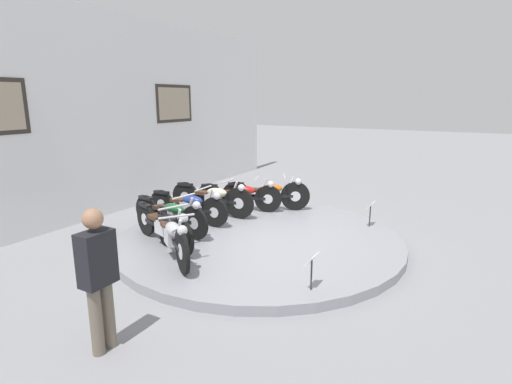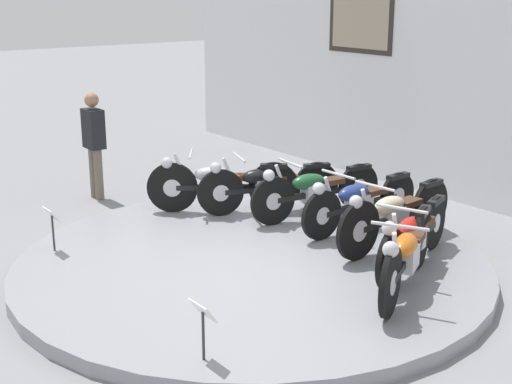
{
  "view_description": "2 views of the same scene",
  "coord_description": "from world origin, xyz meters",
  "px_view_note": "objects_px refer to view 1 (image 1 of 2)",
  "views": [
    {
      "loc": [
        -6.2,
        -3.44,
        2.66
      ],
      "look_at": [
        0.25,
        0.21,
        0.91
      ],
      "focal_mm": 28.0,
      "sensor_mm": 36.0,
      "label": 1
    },
    {
      "loc": [
        5.93,
        -4.45,
        3.06
      ],
      "look_at": [
        0.07,
        -0.0,
        0.93
      ],
      "focal_mm": 50.0,
      "sensor_mm": 36.0,
      "label": 2
    }
  ],
  "objects_px": {
    "motorcycle_silver": "(172,234)",
    "motorcycle_red": "(240,195)",
    "motorcycle_black": "(164,224)",
    "motorcycle_cream": "(213,197)",
    "info_placard_front_left": "(312,264)",
    "motorcycle_green": "(171,214)",
    "motorcycle_blue": "(189,205)",
    "visitor_standing": "(98,274)",
    "info_placard_front_centre": "(370,209)",
    "motorcycle_orange": "(267,193)"
  },
  "relations": [
    {
      "from": "motorcycle_green",
      "to": "info_placard_front_left",
      "type": "relative_size",
      "value": 3.84
    },
    {
      "from": "motorcycle_silver",
      "to": "motorcycle_blue",
      "type": "xyz_separation_m",
      "value": [
        1.62,
        0.96,
        -0.03
      ]
    },
    {
      "from": "info_placard_front_left",
      "to": "visitor_standing",
      "type": "bearing_deg",
      "value": 144.33
    },
    {
      "from": "motorcycle_silver",
      "to": "motorcycle_blue",
      "type": "height_order",
      "value": "motorcycle_silver"
    },
    {
      "from": "motorcycle_blue",
      "to": "info_placard_front_left",
      "type": "bearing_deg",
      "value": -115.2
    },
    {
      "from": "motorcycle_silver",
      "to": "motorcycle_red",
      "type": "height_order",
      "value": "motorcycle_silver"
    },
    {
      "from": "motorcycle_green",
      "to": "motorcycle_red",
      "type": "distance_m",
      "value": 1.98
    },
    {
      "from": "info_placard_front_left",
      "to": "motorcycle_green",
      "type": "bearing_deg",
      "value": 74.73
    },
    {
      "from": "info_placard_front_left",
      "to": "motorcycle_silver",
      "type": "bearing_deg",
      "value": 91.56
    },
    {
      "from": "motorcycle_green",
      "to": "info_placard_front_centre",
      "type": "relative_size",
      "value": 3.84
    },
    {
      "from": "motorcycle_green",
      "to": "motorcycle_orange",
      "type": "xyz_separation_m",
      "value": [
        2.3,
        -0.85,
        0.02
      ]
    },
    {
      "from": "motorcycle_green",
      "to": "motorcycle_blue",
      "type": "xyz_separation_m",
      "value": [
        0.69,
        0.12,
        -0.01
      ]
    },
    {
      "from": "motorcycle_silver",
      "to": "info_placard_front_centre",
      "type": "height_order",
      "value": "motorcycle_silver"
    },
    {
      "from": "info_placard_front_left",
      "to": "visitor_standing",
      "type": "distance_m",
      "value": 2.64
    },
    {
      "from": "motorcycle_red",
      "to": "info_placard_front_centre",
      "type": "xyz_separation_m",
      "value": [
        0.3,
        -2.85,
        -0.01
      ]
    },
    {
      "from": "motorcycle_silver",
      "to": "visitor_standing",
      "type": "distance_m",
      "value": 2.24
    },
    {
      "from": "motorcycle_green",
      "to": "visitor_standing",
      "type": "xyz_separation_m",
      "value": [
        -3.0,
        -1.67,
        0.36
      ]
    },
    {
      "from": "motorcycle_cream",
      "to": "info_placard_front_centre",
      "type": "relative_size",
      "value": 3.95
    },
    {
      "from": "motorcycle_green",
      "to": "motorcycle_red",
      "type": "height_order",
      "value": "motorcycle_green"
    },
    {
      "from": "motorcycle_blue",
      "to": "visitor_standing",
      "type": "height_order",
      "value": "visitor_standing"
    },
    {
      "from": "motorcycle_silver",
      "to": "motorcycle_green",
      "type": "relative_size",
      "value": 0.85
    },
    {
      "from": "motorcycle_black",
      "to": "visitor_standing",
      "type": "distance_m",
      "value": 2.78
    },
    {
      "from": "motorcycle_blue",
      "to": "motorcycle_red",
      "type": "distance_m",
      "value": 1.34
    },
    {
      "from": "motorcycle_green",
      "to": "motorcycle_silver",
      "type": "bearing_deg",
      "value": -137.95
    },
    {
      "from": "motorcycle_black",
      "to": "motorcycle_cream",
      "type": "xyz_separation_m",
      "value": [
        1.94,
        0.35,
        0.02
      ]
    },
    {
      "from": "motorcycle_blue",
      "to": "info_placard_front_left",
      "type": "xyz_separation_m",
      "value": [
        -1.56,
        -3.31,
        -0.0
      ]
    },
    {
      "from": "motorcycle_black",
      "to": "motorcycle_orange",
      "type": "bearing_deg",
      "value": -9.95
    },
    {
      "from": "visitor_standing",
      "to": "motorcycle_red",
      "type": "bearing_deg",
      "value": 15.02
    },
    {
      "from": "info_placard_front_left",
      "to": "motorcycle_cream",
      "type": "bearing_deg",
      "value": 54.95
    },
    {
      "from": "motorcycle_blue",
      "to": "info_placard_front_left",
      "type": "height_order",
      "value": "motorcycle_blue"
    },
    {
      "from": "motorcycle_black",
      "to": "info_placard_front_left",
      "type": "distance_m",
      "value": 2.87
    },
    {
      "from": "motorcycle_silver",
      "to": "info_placard_front_centre",
      "type": "distance_m",
      "value": 3.95
    },
    {
      "from": "motorcycle_red",
      "to": "info_placard_front_left",
      "type": "xyz_separation_m",
      "value": [
        -2.82,
        -2.85,
        -0.01
      ]
    },
    {
      "from": "motorcycle_orange",
      "to": "info_placard_front_centre",
      "type": "bearing_deg",
      "value": -91.47
    },
    {
      "from": "motorcycle_silver",
      "to": "info_placard_front_left",
      "type": "xyz_separation_m",
      "value": [
        0.06,
        -2.35,
        -0.03
      ]
    },
    {
      "from": "motorcycle_red",
      "to": "visitor_standing",
      "type": "xyz_separation_m",
      "value": [
        -4.94,
        -1.33,
        0.36
      ]
    },
    {
      "from": "motorcycle_red",
      "to": "info_placard_front_centre",
      "type": "distance_m",
      "value": 2.87
    },
    {
      "from": "motorcycle_silver",
      "to": "motorcycle_black",
      "type": "relative_size",
      "value": 0.89
    },
    {
      "from": "info_placard_front_centre",
      "to": "visitor_standing",
      "type": "bearing_deg",
      "value": 163.78
    },
    {
      "from": "motorcycle_silver",
      "to": "motorcycle_red",
      "type": "relative_size",
      "value": 0.9
    },
    {
      "from": "info_placard_front_centre",
      "to": "visitor_standing",
      "type": "relative_size",
      "value": 0.32
    },
    {
      "from": "motorcycle_black",
      "to": "motorcycle_orange",
      "type": "relative_size",
      "value": 1.04
    },
    {
      "from": "motorcycle_cream",
      "to": "motorcycle_orange",
      "type": "height_order",
      "value": "motorcycle_cream"
    },
    {
      "from": "motorcycle_blue",
      "to": "motorcycle_cream",
      "type": "xyz_separation_m",
      "value": [
        0.68,
        -0.12,
        0.03
      ]
    },
    {
      "from": "motorcycle_black",
      "to": "motorcycle_red",
      "type": "xyz_separation_m",
      "value": [
        2.52,
        -0.0,
        -0.0
      ]
    },
    {
      "from": "motorcycle_black",
      "to": "motorcycle_red",
      "type": "height_order",
      "value": "motorcycle_black"
    },
    {
      "from": "motorcycle_blue",
      "to": "visitor_standing",
      "type": "relative_size",
      "value": 1.23
    },
    {
      "from": "motorcycle_blue",
      "to": "motorcycle_orange",
      "type": "relative_size",
      "value": 1.09
    },
    {
      "from": "motorcycle_silver",
      "to": "motorcycle_black",
      "type": "height_order",
      "value": "motorcycle_silver"
    },
    {
      "from": "motorcycle_cream",
      "to": "info_placard_front_left",
      "type": "bearing_deg",
      "value": -125.05
    }
  ]
}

